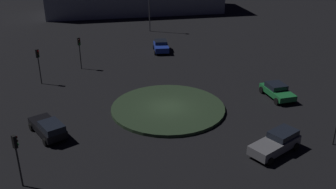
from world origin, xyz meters
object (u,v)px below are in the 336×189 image
object	(u,v)px
car_green	(277,91)
car_black	(49,128)
traffic_light_northeast	(38,60)
car_blue	(161,46)
car_grey	(276,143)
traffic_light_northeast_near	(79,47)
traffic_light_northwest	(17,151)

from	to	relation	value
car_green	car_black	size ratio (longest dim) A/B	1.00
traffic_light_northeast	car_blue	bearing A→B (deg)	66.94
car_black	traffic_light_northeast	size ratio (longest dim) A/B	1.13
car_black	traffic_light_northeast	bearing A→B (deg)	-18.21
car_grey	traffic_light_northeast_near	bearing A→B (deg)	-83.58
car_green	car_blue	xyz separation A→B (m)	(15.48, 12.11, 0.03)
car_grey	traffic_light_northeast	size ratio (longest dim) A/B	1.15
car_black	traffic_light_northwest	size ratio (longest dim) A/B	1.15
car_green	car_blue	world-z (taller)	car_blue
car_grey	car_black	xyz separation A→B (m)	(2.36, 18.28, -0.02)
car_grey	car_green	distance (m)	10.56
traffic_light_northeast_near	traffic_light_northwest	bearing A→B (deg)	-41.24
car_black	car_grey	bearing A→B (deg)	-135.56
car_blue	traffic_light_northwest	bearing A→B (deg)	-22.57
traffic_light_northeast	traffic_light_northeast_near	distance (m)	5.91
car_blue	traffic_light_northeast_near	xyz separation A→B (m)	(-7.08, 9.64, 2.02)
traffic_light_northwest	car_blue	bearing A→B (deg)	23.64
car_black	traffic_light_northeast	world-z (taller)	traffic_light_northeast
traffic_light_northeast	traffic_light_northeast_near	world-z (taller)	traffic_light_northeast
car_grey	traffic_light_northwest	xyz separation A→B (m)	(-4.32, 18.15, 1.99)
car_green	traffic_light_northwest	xyz separation A→B (m)	(-14.51, 20.87, 2.05)
traffic_light_northwest	car_green	bearing A→B (deg)	-15.26
car_blue	traffic_light_northeast	xyz separation A→B (m)	(-11.91, 13.04, 2.06)
car_grey	traffic_light_northeast	bearing A→B (deg)	-70.76
car_blue	traffic_light_northwest	xyz separation A→B (m)	(-29.99, 8.76, 2.02)
car_green	traffic_light_northeast_near	world-z (taller)	traffic_light_northeast_near
car_grey	car_black	bearing A→B (deg)	-46.58
car_grey	traffic_light_northeast_near	xyz separation A→B (m)	(18.60, 19.02, 1.99)
car_black	traffic_light_northeast_near	xyz separation A→B (m)	(16.24, 0.74, 2.02)
traffic_light_northwest	car_grey	bearing A→B (deg)	-36.70
traffic_light_northeast	traffic_light_northeast_near	xyz separation A→B (m)	(4.83, -3.41, -0.04)
car_black	traffic_light_northeast_near	bearing A→B (deg)	-35.58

